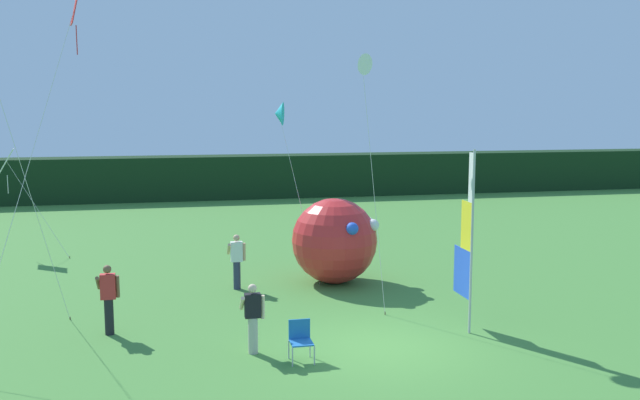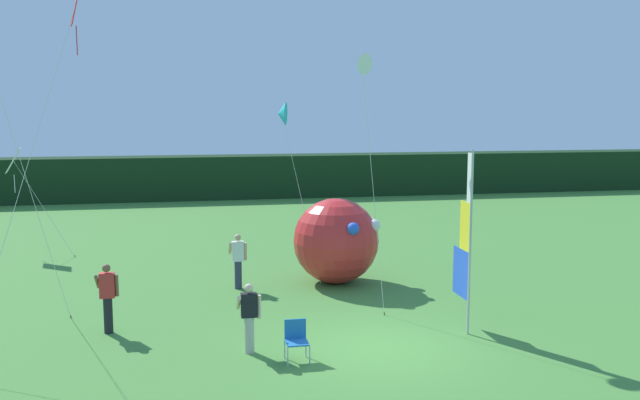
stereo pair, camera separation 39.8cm
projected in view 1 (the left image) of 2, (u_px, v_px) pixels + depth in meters
The scene contains 12 objects.
ground_plane at pixel (380, 347), 15.80m from camera, with size 120.00×120.00×0.00m, color #478438.
distant_treeline at pixel (249, 176), 42.34m from camera, with size 80.00×2.40×2.62m, color black.
banner_flag at pixel (467, 244), 16.77m from camera, with size 0.06×1.03×4.54m.
person_near_banner at pixel (253, 317), 15.29m from camera, with size 0.55×0.48×1.61m.
person_mid_field at pixel (237, 260), 20.75m from camera, with size 0.55×0.48×1.70m.
person_far_left at pixel (108, 298), 16.56m from camera, with size 0.55×0.48×1.74m.
inflatable_balloon at pixel (335, 241), 21.47m from camera, with size 2.76×2.74×2.71m.
folding_chair at pixel (301, 338), 14.90m from camera, with size 0.51×0.51×0.89m.
kite_white_diamond_1 at pixel (8, 164), 25.79m from camera, with size 2.70×2.09×4.00m.
kite_red_diamond_2 at pixel (70, 25), 16.14m from camera, with size 2.22×3.75×8.37m.
kite_cyan_delta_3 at pixel (279, 114), 23.31m from camera, with size 1.08×3.34×5.74m.
kite_white_delta_4 at pixel (362, 66), 18.22m from camera, with size 0.75×1.26×6.99m.
Camera 1 is at (-4.60, -14.56, 5.50)m, focal length 38.15 mm.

